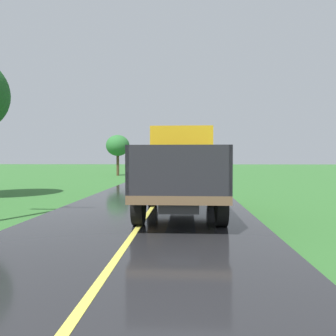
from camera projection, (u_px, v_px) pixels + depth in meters
The scene contains 2 objects.
banana_truck_near at pixel (181, 168), 10.76m from camera, with size 2.38×5.82×2.80m.
roadside_tree_near_left at pixel (118, 146), 34.07m from camera, with size 2.42×2.42×4.23m.
Camera 1 is at (1.20, -0.30, 1.78)m, focal length 35.08 mm.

